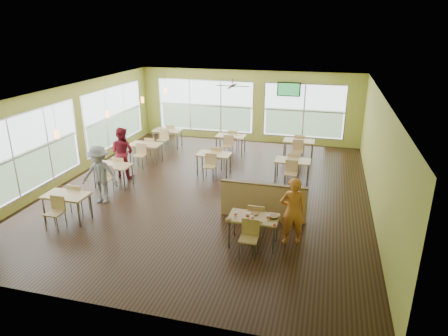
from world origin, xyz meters
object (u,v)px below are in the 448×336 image
Objects in this scene: main_table at (253,221)px; man_plaid at (292,211)px; half_wall_divider at (263,201)px; food_basket at (274,216)px.

main_table is 0.98m from man_plaid.
main_table is 0.63× the size of half_wall_divider.
man_plaid reaches higher than food_basket.
man_plaid is 6.60× the size of food_basket.
half_wall_divider is 1.48m from food_basket.
main_table is 0.50m from food_basket.
food_basket is (0.47, 0.07, 0.15)m from main_table.
half_wall_divider is at bearing 90.00° from main_table.
main_table is 5.79× the size of food_basket.
man_plaid is 0.49m from food_basket.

